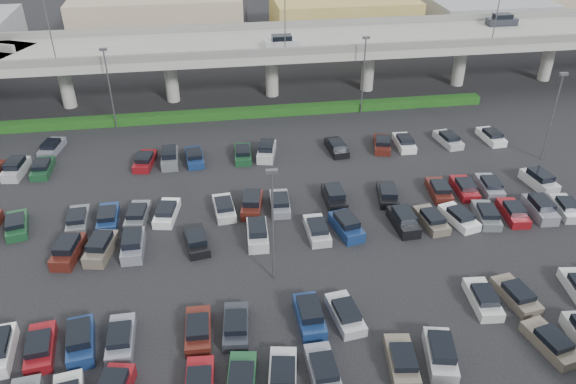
{
  "coord_description": "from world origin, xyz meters",
  "views": [
    {
      "loc": [
        -4.23,
        -43.66,
        30.48
      ],
      "look_at": [
        2.74,
        2.06,
        2.0
      ],
      "focal_mm": 35.0,
      "sensor_mm": 36.0,
      "label": 1
    }
  ],
  "objects": [
    {
      "name": "ground",
      "position": [
        0.0,
        0.0,
        0.0
      ],
      "size": [
        280.0,
        280.0,
        0.0
      ],
      "primitive_type": "plane",
      "color": "black"
    },
    {
      "name": "overpass",
      "position": [
        -0.21,
        32.01,
        6.97
      ],
      "size": [
        150.0,
        13.0,
        15.8
      ],
      "color": "gray",
      "rests_on": "ground"
    },
    {
      "name": "hedge",
      "position": [
        0.0,
        25.0,
        0.55
      ],
      "size": [
        66.0,
        1.6,
        1.1
      ],
      "primitive_type": "cube",
      "color": "#123B11",
      "rests_on": "ground"
    },
    {
      "name": "parked_cars",
      "position": [
        -0.45,
        -4.37,
        0.62
      ],
      "size": [
        62.85,
        41.68,
        1.67
      ],
      "color": "black",
      "rests_on": "ground"
    },
    {
      "name": "light_poles",
      "position": [
        -4.13,
        2.0,
        6.24
      ],
      "size": [
        66.9,
        48.38,
        10.3
      ],
      "color": "#505055",
      "rests_on": "ground"
    },
    {
      "name": "distant_buildings",
      "position": [
        12.38,
        61.81,
        3.74
      ],
      "size": [
        138.0,
        24.0,
        9.0
      ],
      "color": "gray",
      "rests_on": "ground"
    }
  ]
}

